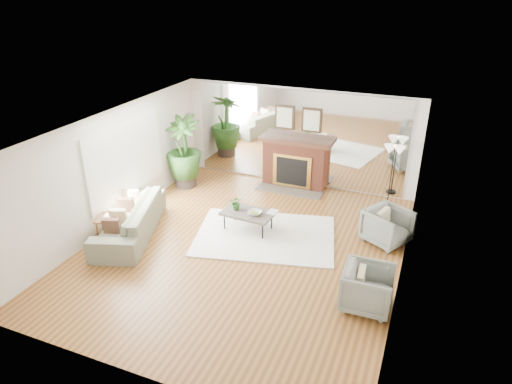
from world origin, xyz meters
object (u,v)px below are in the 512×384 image
at_px(armchair_front, 368,288).
at_px(potted_ficus, 184,150).
at_px(fireplace, 294,162).
at_px(side_table, 109,221).
at_px(floor_lamp, 394,155).
at_px(sofa, 129,219).
at_px(coffee_table, 248,214).
at_px(armchair_back, 387,226).

relative_size(armchair_front, potted_ficus, 0.43).
height_order(fireplace, armchair_front, fireplace).
relative_size(side_table, floor_lamp, 0.41).
height_order(sofa, side_table, sofa).
distance_m(fireplace, sofa, 4.39).
distance_m(coffee_table, potted_ficus, 2.90).
height_order(armchair_back, floor_lamp, floor_lamp).
bearing_deg(sofa, floor_lamp, 106.87).
relative_size(fireplace, side_table, 3.42).
bearing_deg(floor_lamp, fireplace, 176.22).
bearing_deg(coffee_table, armchair_front, -29.84).
xyz_separation_m(sofa, side_table, (-0.22, -0.35, 0.10)).
relative_size(armchair_back, armchair_front, 1.00).
distance_m(fireplace, floor_lamp, 2.49).
distance_m(armchair_front, floor_lamp, 4.09).
xyz_separation_m(armchair_back, floor_lamp, (-0.19, 1.80, 0.89)).
relative_size(armchair_back, potted_ficus, 0.44).
relative_size(coffee_table, potted_ficus, 0.61).
relative_size(fireplace, potted_ficus, 1.10).
distance_m(side_table, floor_lamp, 6.40).
bearing_deg(coffee_table, armchair_back, 12.05).
height_order(sofa, armchair_front, armchair_front).
bearing_deg(armchair_front, coffee_table, 58.70).
height_order(fireplace, potted_ficus, fireplace).
height_order(coffee_table, armchair_back, armchair_back).
bearing_deg(fireplace, floor_lamp, -3.78).
xyz_separation_m(sofa, armchair_front, (5.01, -0.50, 0.01)).
height_order(potted_ficus, floor_lamp, potted_ficus).
distance_m(fireplace, potted_ficus, 2.82).
distance_m(fireplace, armchair_front, 4.89).
bearing_deg(potted_ficus, armchair_back, -9.99).
relative_size(sofa, potted_ficus, 1.32).
relative_size(fireplace, floor_lamp, 1.39).
xyz_separation_m(fireplace, potted_ficus, (-2.60, -1.04, 0.33)).
relative_size(fireplace, coffee_table, 1.82).
relative_size(side_table, potted_ficus, 0.32).
height_order(armchair_back, side_table, armchair_back).
xyz_separation_m(coffee_table, side_table, (-2.45, -1.44, 0.06)).
relative_size(armchair_back, floor_lamp, 0.55).
relative_size(coffee_table, side_table, 1.87).
height_order(side_table, floor_lamp, floor_lamp).
distance_m(armchair_back, floor_lamp, 2.01).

